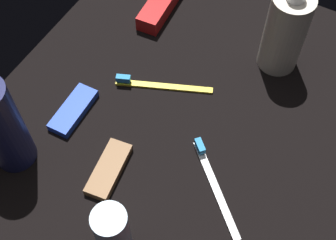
# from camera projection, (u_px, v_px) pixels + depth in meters

# --- Properties ---
(ground_plane) EXTENTS (0.84, 0.64, 0.01)m
(ground_plane) POSITION_uv_depth(u_px,v_px,m) (168.00, 131.00, 0.81)
(ground_plane) COLOR black
(lotion_bottle) EXTENTS (0.07, 0.07, 0.21)m
(lotion_bottle) POSITION_uv_depth(u_px,v_px,m) (1.00, 126.00, 0.70)
(lotion_bottle) COLOR #1B1E4B
(lotion_bottle) RESTS_ON ground_plane
(bodywash_bottle) EXTENTS (0.07, 0.07, 0.18)m
(bodywash_bottle) POSITION_uv_depth(u_px,v_px,m) (285.00, 32.00, 0.82)
(bodywash_bottle) COLOR silver
(bodywash_bottle) RESTS_ON ground_plane
(deodorant_stick) EXTENTS (0.05, 0.05, 0.09)m
(deodorant_stick) POSITION_uv_depth(u_px,v_px,m) (112.00, 230.00, 0.66)
(deodorant_stick) COLOR silver
(deodorant_stick) RESTS_ON ground_plane
(toothbrush_white) EXTENTS (0.13, 0.14, 0.02)m
(toothbrush_white) POSITION_uv_depth(u_px,v_px,m) (213.00, 181.00, 0.74)
(toothbrush_white) COLOR white
(toothbrush_white) RESTS_ON ground_plane
(toothbrush_yellow) EXTENTS (0.08, 0.17, 0.02)m
(toothbrush_yellow) POSITION_uv_depth(u_px,v_px,m) (158.00, 85.00, 0.85)
(toothbrush_yellow) COLOR yellow
(toothbrush_yellow) RESTS_ON ground_plane
(snack_bar_brown) EXTENTS (0.11, 0.05, 0.01)m
(snack_bar_brown) POSITION_uv_depth(u_px,v_px,m) (109.00, 169.00, 0.75)
(snack_bar_brown) COLOR brown
(snack_bar_brown) RESTS_ON ground_plane
(snack_bar_blue) EXTENTS (0.11, 0.04, 0.01)m
(snack_bar_blue) POSITION_uv_depth(u_px,v_px,m) (73.00, 110.00, 0.82)
(snack_bar_blue) COLOR blue
(snack_bar_blue) RESTS_ON ground_plane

